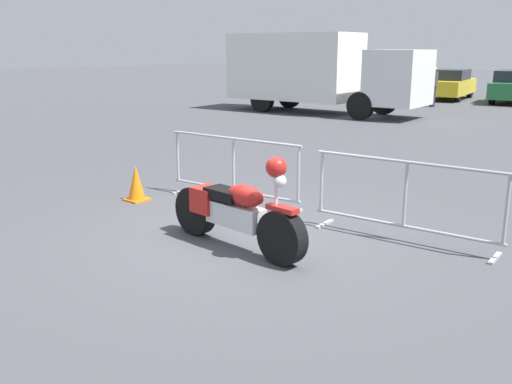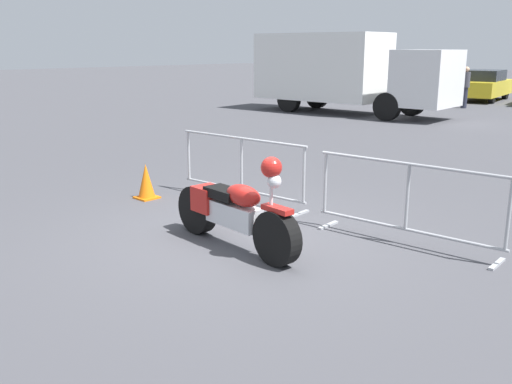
{
  "view_description": "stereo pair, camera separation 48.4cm",
  "coord_description": "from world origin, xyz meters",
  "px_view_note": "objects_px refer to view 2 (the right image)",
  "views": [
    {
      "loc": [
        4.77,
        -5.37,
        2.46
      ],
      "look_at": [
        0.19,
        0.09,
        0.65
      ],
      "focal_mm": 40.0,
      "sensor_mm": 36.0,
      "label": 1
    },
    {
      "loc": [
        5.13,
        -5.04,
        2.46
      ],
      "look_at": [
        0.19,
        0.09,
        0.65
      ],
      "focal_mm": 40.0,
      "sensor_mm": 36.0,
      "label": 2
    }
  ],
  "objects_px": {
    "crowd_barrier_near": "(242,168)",
    "parked_car_yellow": "(484,85)",
    "crowd_barrier_far": "(407,202)",
    "parked_car_black": "(371,81)",
    "traffic_cone": "(146,182)",
    "motorcycle": "(234,211)",
    "box_truck": "(342,70)",
    "parked_car_tan": "(425,83)",
    "pedestrian": "(465,86)"
  },
  "relations": [
    {
      "from": "motorcycle",
      "to": "parked_car_black",
      "type": "height_order",
      "value": "parked_car_black"
    },
    {
      "from": "motorcycle",
      "to": "crowd_barrier_near",
      "type": "bearing_deg",
      "value": 137.9
    },
    {
      "from": "traffic_cone",
      "to": "parked_car_tan",
      "type": "bearing_deg",
      "value": 106.56
    },
    {
      "from": "box_truck",
      "to": "traffic_cone",
      "type": "distance_m",
      "value": 13.79
    },
    {
      "from": "crowd_barrier_near",
      "to": "parked_car_tan",
      "type": "height_order",
      "value": "parked_car_tan"
    },
    {
      "from": "box_truck",
      "to": "pedestrian",
      "type": "distance_m",
      "value": 5.75
    },
    {
      "from": "parked_car_black",
      "to": "traffic_cone",
      "type": "xyz_separation_m",
      "value": [
        9.47,
        -21.4,
        -0.42
      ]
    },
    {
      "from": "parked_car_tan",
      "to": "parked_car_yellow",
      "type": "bearing_deg",
      "value": -99.04
    },
    {
      "from": "crowd_barrier_near",
      "to": "parked_car_yellow",
      "type": "bearing_deg",
      "value": 102.88
    },
    {
      "from": "parked_car_black",
      "to": "pedestrian",
      "type": "relative_size",
      "value": 2.55
    },
    {
      "from": "crowd_barrier_near",
      "to": "motorcycle",
      "type": "bearing_deg",
      "value": -47.21
    },
    {
      "from": "crowd_barrier_near",
      "to": "traffic_cone",
      "type": "relative_size",
      "value": 4.34
    },
    {
      "from": "motorcycle",
      "to": "parked_car_yellow",
      "type": "height_order",
      "value": "parked_car_yellow"
    },
    {
      "from": "crowd_barrier_far",
      "to": "crowd_barrier_near",
      "type": "bearing_deg",
      "value": 180.0
    },
    {
      "from": "box_truck",
      "to": "parked_car_black",
      "type": "relative_size",
      "value": 1.81
    },
    {
      "from": "motorcycle",
      "to": "box_truck",
      "type": "distance_m",
      "value": 15.6
    },
    {
      "from": "crowd_barrier_near",
      "to": "parked_car_tan",
      "type": "xyz_separation_m",
      "value": [
        -7.76,
        20.79,
        0.15
      ]
    },
    {
      "from": "pedestrian",
      "to": "motorcycle",
      "type": "bearing_deg",
      "value": 120.92
    },
    {
      "from": "traffic_cone",
      "to": "crowd_barrier_far",
      "type": "bearing_deg",
      "value": 12.57
    },
    {
      "from": "crowd_barrier_far",
      "to": "parked_car_black",
      "type": "distance_m",
      "value": 24.64
    },
    {
      "from": "motorcycle",
      "to": "parked_car_tan",
      "type": "height_order",
      "value": "parked_car_tan"
    },
    {
      "from": "box_truck",
      "to": "traffic_cone",
      "type": "bearing_deg",
      "value": -71.32
    },
    {
      "from": "crowd_barrier_far",
      "to": "traffic_cone",
      "type": "distance_m",
      "value": 4.4
    },
    {
      "from": "pedestrian",
      "to": "parked_car_yellow",
      "type": "bearing_deg",
      "value": -62.88
    },
    {
      "from": "crowd_barrier_near",
      "to": "pedestrian",
      "type": "bearing_deg",
      "value": 102.98
    },
    {
      "from": "parked_car_yellow",
      "to": "traffic_cone",
      "type": "xyz_separation_m",
      "value": [
        3.45,
        -21.74,
        -0.43
      ]
    },
    {
      "from": "parked_car_yellow",
      "to": "pedestrian",
      "type": "bearing_deg",
      "value": -176.59
    },
    {
      "from": "parked_car_tan",
      "to": "parked_car_black",
      "type": "bearing_deg",
      "value": 87.45
    },
    {
      "from": "parked_car_tan",
      "to": "traffic_cone",
      "type": "distance_m",
      "value": 22.69
    },
    {
      "from": "motorcycle",
      "to": "parked_car_tan",
      "type": "xyz_separation_m",
      "value": [
        -9.25,
        22.4,
        0.22
      ]
    },
    {
      "from": "crowd_barrier_near",
      "to": "traffic_cone",
      "type": "bearing_deg",
      "value": -143.7
    },
    {
      "from": "parked_car_black",
      "to": "traffic_cone",
      "type": "height_order",
      "value": "parked_car_black"
    },
    {
      "from": "crowd_barrier_far",
      "to": "traffic_cone",
      "type": "relative_size",
      "value": 4.34
    },
    {
      "from": "box_truck",
      "to": "pedestrian",
      "type": "relative_size",
      "value": 4.63
    },
    {
      "from": "crowd_barrier_near",
      "to": "traffic_cone",
      "type": "xyz_separation_m",
      "value": [
        -1.3,
        -0.95,
        -0.27
      ]
    },
    {
      "from": "pedestrian",
      "to": "traffic_cone",
      "type": "height_order",
      "value": "pedestrian"
    },
    {
      "from": "crowd_barrier_near",
      "to": "crowd_barrier_far",
      "type": "bearing_deg",
      "value": 0.0
    },
    {
      "from": "parked_car_tan",
      "to": "motorcycle",
      "type": "bearing_deg",
      "value": -166.59
    },
    {
      "from": "motorcycle",
      "to": "parked_car_yellow",
      "type": "bearing_deg",
      "value": 110.69
    },
    {
      "from": "parked_car_black",
      "to": "parked_car_tan",
      "type": "height_order",
      "value": "parked_car_tan"
    },
    {
      "from": "crowd_barrier_near",
      "to": "parked_car_tan",
      "type": "distance_m",
      "value": 22.19
    },
    {
      "from": "box_truck",
      "to": "parked_car_yellow",
      "type": "distance_m",
      "value": 9.25
    },
    {
      "from": "crowd_barrier_far",
      "to": "pedestrian",
      "type": "xyz_separation_m",
      "value": [
        -6.86,
        16.83,
        0.36
      ]
    },
    {
      "from": "pedestrian",
      "to": "traffic_cone",
      "type": "distance_m",
      "value": 17.98
    },
    {
      "from": "box_truck",
      "to": "parked_car_black",
      "type": "xyz_separation_m",
      "value": [
        -4.28,
        8.7,
        -0.93
      ]
    },
    {
      "from": "box_truck",
      "to": "parked_car_tan",
      "type": "bearing_deg",
      "value": 94.5
    },
    {
      "from": "parked_car_yellow",
      "to": "motorcycle",
      "type": "bearing_deg",
      "value": -173.45
    },
    {
      "from": "pedestrian",
      "to": "crowd_barrier_far",
      "type": "bearing_deg",
      "value": 126.87
    },
    {
      "from": "motorcycle",
      "to": "parked_car_yellow",
      "type": "distance_m",
      "value": 23.25
    },
    {
      "from": "parked_car_black",
      "to": "parked_car_tan",
      "type": "distance_m",
      "value": 3.03
    }
  ]
}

